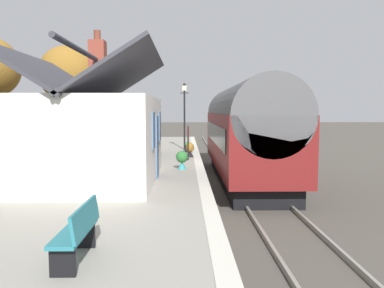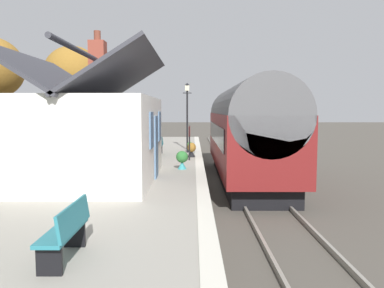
% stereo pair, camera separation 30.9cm
% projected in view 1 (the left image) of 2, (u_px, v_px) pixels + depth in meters
% --- Properties ---
extents(ground_plane, '(160.00, 160.00, 0.00)m').
position_uv_depth(ground_plane, '(225.00, 182.00, 16.60)').
color(ground_plane, '#4C473F').
extents(platform, '(32.00, 5.46, 0.85)m').
position_uv_depth(platform, '(140.00, 173.00, 16.49)').
color(platform, gray).
rests_on(platform, ground).
extents(platform_edge_coping, '(32.00, 0.36, 0.02)m').
position_uv_depth(platform_edge_coping, '(199.00, 163.00, 16.50)').
color(platform_edge_coping, beige).
rests_on(platform_edge_coping, platform).
extents(rail_near, '(52.00, 0.08, 0.14)m').
position_uv_depth(rail_near, '(262.00, 181.00, 16.62)').
color(rail_near, gray).
rests_on(rail_near, ground).
extents(rail_far, '(52.00, 0.08, 0.14)m').
position_uv_depth(rail_far, '(230.00, 181.00, 16.59)').
color(rail_far, gray).
rests_on(rail_far, ground).
extents(train, '(11.06, 2.73, 4.32)m').
position_uv_depth(train, '(245.00, 131.00, 16.76)').
color(train, black).
rests_on(train, ground).
extents(station_building, '(6.46, 4.57, 5.13)m').
position_uv_depth(station_building, '(89.00, 135.00, 12.37)').
color(station_building, white).
rests_on(station_building, platform).
extents(bench_platform_end, '(1.40, 0.44, 0.88)m').
position_uv_depth(bench_platform_end, '(157.00, 146.00, 19.56)').
color(bench_platform_end, '#26727F').
rests_on(bench_platform_end, platform).
extents(bench_mid_platform, '(1.40, 0.44, 0.88)m').
position_uv_depth(bench_mid_platform, '(78.00, 231.00, 5.78)').
color(bench_mid_platform, '#26727F').
rests_on(bench_mid_platform, platform).
extents(planter_by_door, '(0.47, 0.47, 0.74)m').
position_uv_depth(planter_by_door, '(182.00, 159.00, 14.80)').
color(planter_by_door, teal).
rests_on(planter_by_door, platform).
extents(planter_corner_building, '(0.71, 0.32, 0.56)m').
position_uv_depth(planter_corner_building, '(187.00, 147.00, 20.90)').
color(planter_corner_building, black).
rests_on(planter_corner_building, platform).
extents(planter_bench_left, '(0.50, 0.50, 0.73)m').
position_uv_depth(planter_bench_left, '(138.00, 141.00, 23.92)').
color(planter_bench_left, teal).
rests_on(planter_bench_left, platform).
extents(planter_bench_right, '(0.61, 0.61, 0.84)m').
position_uv_depth(planter_bench_right, '(124.00, 140.00, 23.55)').
color(planter_bench_right, '#9E5138').
rests_on(planter_bench_right, platform).
extents(planter_edge_far, '(0.42, 0.42, 0.71)m').
position_uv_depth(planter_edge_far, '(190.00, 150.00, 18.63)').
color(planter_edge_far, black).
rests_on(planter_edge_far, platform).
extents(lamp_post_platform, '(0.32, 0.50, 3.86)m').
position_uv_depth(lamp_post_platform, '(184.00, 103.00, 21.91)').
color(lamp_post_platform, black).
rests_on(lamp_post_platform, platform).
extents(station_sign_board, '(0.96, 0.06, 1.57)m').
position_uv_depth(station_sign_board, '(188.00, 134.00, 17.64)').
color(station_sign_board, black).
rests_on(station_sign_board, platform).
extents(tree_behind_building, '(4.27, 4.24, 7.88)m').
position_uv_depth(tree_behind_building, '(68.00, 75.00, 28.09)').
color(tree_behind_building, '#4C3828').
rests_on(tree_behind_building, ground).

